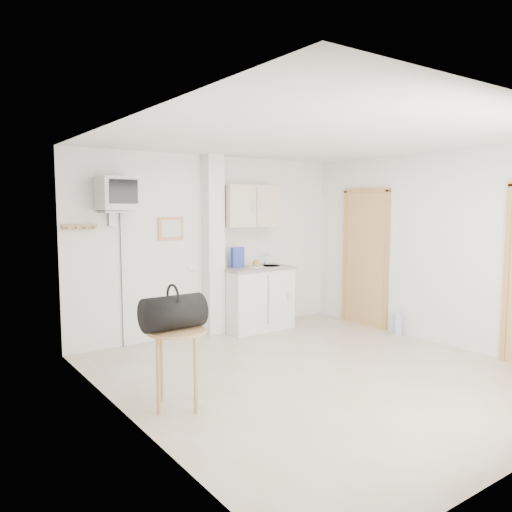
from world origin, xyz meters
TOP-DOWN VIEW (x-y plane):
  - ground at (0.00, 0.00)m, footprint 4.50×4.50m
  - room_envelope at (0.24, 0.09)m, footprint 4.24×4.54m
  - kitchenette at (0.57, 2.00)m, footprint 1.03×0.58m
  - crt_television at (-1.45, 2.02)m, footprint 0.44×0.45m
  - round_table at (-1.65, 0.07)m, footprint 0.53×0.53m
  - duffel_bag at (-1.68, 0.09)m, footprint 0.55×0.31m
  - water_bottle at (1.98, 0.54)m, footprint 0.12×0.12m

SIDE VIEW (x-z plane):
  - ground at x=0.00m, z-range 0.00..0.00m
  - water_bottle at x=1.98m, z-range -0.02..0.33m
  - round_table at x=-1.65m, z-range 0.24..0.95m
  - kitchenette at x=0.57m, z-range -0.25..1.85m
  - duffel_bag at x=-1.68m, z-range 0.66..1.07m
  - room_envelope at x=0.24m, z-range 0.26..2.81m
  - crt_television at x=-1.45m, z-range 0.86..3.01m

